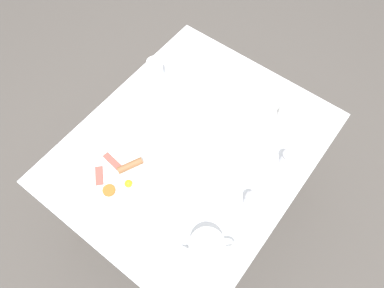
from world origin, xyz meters
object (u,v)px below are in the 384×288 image
Objects in this scene: water_glass_short at (229,76)px; salt_grinder at (251,200)px; teapot_near at (208,104)px; teapot_far at (207,248)px; pepper_grinder at (288,157)px; knife_by_plate at (197,171)px; fork_by_plate at (190,73)px; breakfast_plate at (118,176)px; water_glass_tall at (155,70)px; napkin_folded at (141,125)px; teacup_with_saucer_left at (287,116)px.

salt_grinder is at bearing -47.57° from water_glass_short.
teapot_near is 1.32× the size of teapot_far.
knife_by_plate is at bearing -136.96° from pepper_grinder.
water_glass_short is at bearing 175.66° from teapot_near.
water_glass_short reaches higher than fork_by_plate.
fork_by_plate is at bearing 99.34° from breakfast_plate.
teapot_near is at bearing -98.92° from teapot_far.
knife_by_plate is at bearing -31.52° from water_glass_tall.
teapot_far is at bearing -37.35° from water_glass_tall.
fork_by_plate is 0.81× the size of knife_by_plate.
salt_grinder is (0.71, -0.27, -0.00)m from water_glass_tall.
napkin_folded is 1.01× the size of fork_by_plate.
breakfast_plate is 0.55m from water_glass_tall.
napkin_folded is 0.37m from fork_by_plate.
breakfast_plate is 2.66× the size of water_glass_short.
pepper_grinder is at bearing -60.55° from teacup_with_saucer_left.
breakfast_plate is 0.62m from fork_by_plate.
breakfast_plate reaches higher than knife_by_plate.
teacup_with_saucer_left is 0.22m from pepper_grinder.
fork_by_plate is at bearing 45.57° from water_glass_tall.
teapot_near is 1.24× the size of napkin_folded.
teapot_far is at bearing -25.92° from napkin_folded.
water_glass_tall is 0.52× the size of knife_by_plate.
water_glass_short is 0.47× the size of knife_by_plate.
knife_by_plate is at bearing 42.27° from breakfast_plate.
teapot_far is 1.50× the size of water_glass_tall.
pepper_grinder is 0.62× the size of fork_by_plate.
knife_by_plate is (0.46, -0.28, -0.05)m from water_glass_tall.
fork_by_plate is at bearing -93.06° from teapot_far.
teapot_near is 1.25× the size of fork_by_plate.
napkin_folded is (-0.50, -0.42, -0.02)m from teacup_with_saucer_left.
water_glass_short is 0.58× the size of fork_by_plate.
breakfast_plate is 1.25× the size of knife_by_plate.
napkin_folded is at bearing -47.75° from teapot_near.
teapot_far reaches higher than fork_by_plate.
teapot_near is at bearing 52.34° from napkin_folded.
water_glass_tall is at bearing -82.25° from teapot_far.
water_glass_short reaches higher than knife_by_plate.
breakfast_plate is at bearing -47.69° from teapot_far.
water_glass_tall reaches higher than water_glass_short.
fork_by_plate is at bearing 167.14° from pepper_grinder.
water_glass_short is 0.47m from napkin_folded.
knife_by_plate is (-0.23, 0.24, -0.05)m from teapot_far.
fork_by_plate is (-0.01, 0.37, -0.00)m from napkin_folded.
teacup_with_saucer_left is at bearing -2.59° from water_glass_short.
breakfast_plate is at bearing -137.73° from knife_by_plate.
water_glass_short is 0.50m from knife_by_plate.
pepper_grinder reaches higher than napkin_folded.
teacup_with_saucer_left is 0.64m from water_glass_tall.
teacup_with_saucer_left is 1.37× the size of water_glass_short.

